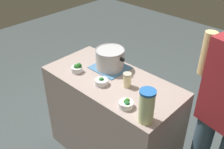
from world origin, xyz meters
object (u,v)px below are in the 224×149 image
at_px(cooking_pot, 110,58).
at_px(broccoli_bowl_center, 101,81).
at_px(broccoli_bowl_back, 126,104).
at_px(lemonade_pitcher, 147,106).
at_px(mason_jar, 127,80).
at_px(person_cook, 224,119).
at_px(broccoli_bowl_front, 77,68).

distance_m(cooking_pot, broccoli_bowl_center, 0.28).
distance_m(broccoli_bowl_center, broccoli_bowl_back, 0.36).
relative_size(cooking_pot, lemonade_pitcher, 1.32).
distance_m(mason_jar, person_cook, 0.78).
distance_m(mason_jar, broccoli_bowl_back, 0.27).
distance_m(cooking_pot, lemonade_pitcher, 0.75).
xyz_separation_m(lemonade_pitcher, mason_jar, (-0.37, 0.23, -0.07)).
height_order(lemonade_pitcher, mason_jar, lemonade_pitcher).
xyz_separation_m(lemonade_pitcher, broccoli_bowl_front, (-0.84, 0.09, -0.09)).
xyz_separation_m(lemonade_pitcher, broccoli_bowl_center, (-0.54, 0.10, -0.10)).
xyz_separation_m(lemonade_pitcher, person_cook, (0.40, 0.35, -0.09)).
xyz_separation_m(cooking_pot, broccoli_bowl_center, (0.13, -0.24, -0.07)).
xyz_separation_m(mason_jar, broccoli_bowl_front, (-0.47, -0.14, -0.03)).
relative_size(lemonade_pitcher, broccoli_bowl_center, 2.30).
distance_m(mason_jar, broccoli_bowl_center, 0.22).
xyz_separation_m(lemonade_pitcher, broccoli_bowl_back, (-0.19, 0.02, -0.10)).
height_order(mason_jar, broccoli_bowl_back, mason_jar).
bearing_deg(cooking_pot, mason_jar, -20.30).
height_order(lemonade_pitcher, broccoli_bowl_center, lemonade_pitcher).
bearing_deg(person_cook, broccoli_bowl_front, -168.23).
bearing_deg(broccoli_bowl_center, cooking_pot, 118.70).
bearing_deg(lemonade_pitcher, cooking_pot, 152.99).
xyz_separation_m(broccoli_bowl_center, broccoli_bowl_back, (0.35, -0.08, 0.00)).
bearing_deg(person_cook, lemonade_pitcher, -138.88).
height_order(mason_jar, broccoli_bowl_center, mason_jar).
height_order(broccoli_bowl_center, broccoli_bowl_back, broccoli_bowl_back).
relative_size(lemonade_pitcher, broccoli_bowl_back, 2.32).
bearing_deg(broccoli_bowl_front, cooking_pot, 56.00).
bearing_deg(cooking_pot, person_cook, 0.44).
bearing_deg(cooking_pot, broccoli_bowl_center, -61.30).
bearing_deg(lemonade_pitcher, person_cook, 41.12).
bearing_deg(broccoli_bowl_back, mason_jar, 129.45).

